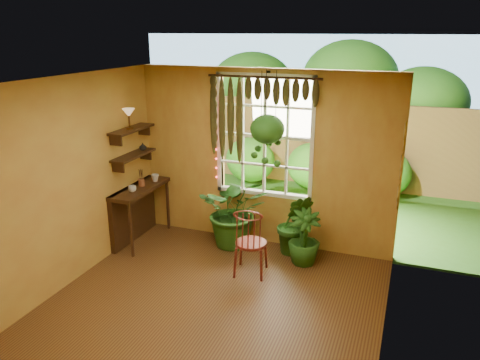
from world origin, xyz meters
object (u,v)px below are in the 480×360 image
Objects in this scene: windsor_chair at (250,252)px; potted_plant_left at (235,210)px; counter_ledge at (135,207)px; hanging_basket at (267,131)px; potted_plant_mid at (295,224)px.

potted_plant_left is at bearing 116.10° from windsor_chair.
counter_ledge is 2.47m from hanging_basket.
potted_plant_mid is (0.41, 0.82, 0.14)m from windsor_chair.
potted_plant_left is (1.56, 0.35, 0.03)m from counter_ledge.
potted_plant_mid is at bearing 55.90° from windsor_chair.
hanging_basket is at bearing -3.80° from potted_plant_left.
windsor_chair is 1.20× the size of potted_plant_mid.
potted_plant_left is at bearing 176.20° from hanging_basket.
potted_plant_mid is (2.49, 0.40, -0.08)m from counter_ledge.
windsor_chair is at bearing -56.05° from potted_plant_left.
hanging_basket reaches higher than potted_plant_left.
potted_plant_left is 1.22× the size of potted_plant_mid.
counter_ledge is 2.52m from potted_plant_mid.
counter_ledge is 0.89× the size of hanging_basket.
potted_plant_left is 0.94m from potted_plant_mid.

